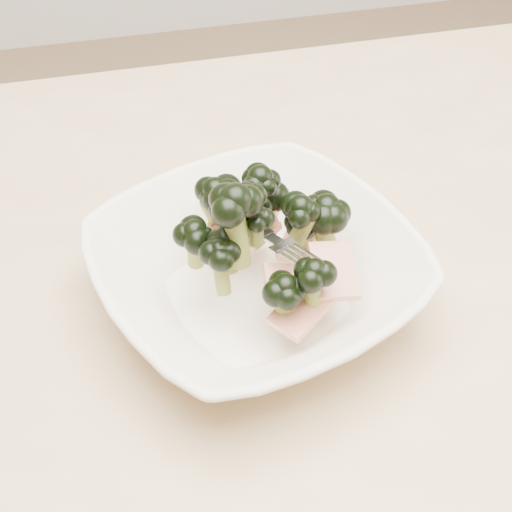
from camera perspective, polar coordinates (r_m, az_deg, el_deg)
The scene contains 2 objects.
dining_table at distance 0.69m, azimuth 5.39°, elevation -7.69°, with size 1.20×0.80×0.75m.
broccoli_dish at distance 0.57m, azimuth 0.02°, elevation -0.69°, with size 0.32×0.32×0.13m.
Camera 1 is at (-0.16, -0.40, 1.19)m, focal length 50.00 mm.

